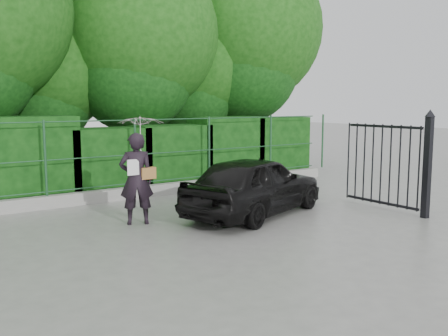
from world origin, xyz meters
TOP-DOWN VIEW (x-y plane):
  - ground at (0.00, 0.00)m, footprint 80.00×80.00m
  - kerb at (0.00, 4.50)m, footprint 14.00×0.25m
  - fence at (0.22, 4.50)m, footprint 14.13×0.06m
  - hedge at (-0.09, 5.50)m, footprint 14.20×1.20m
  - trees at (1.14, 7.74)m, footprint 17.10×6.15m
  - gate at (4.60, -0.72)m, footprint 0.22×2.33m
  - woman at (-0.71, 1.91)m, footprint 1.02×0.95m
  - car at (1.73, 1.16)m, footprint 4.28×2.82m

SIDE VIEW (x-z plane):
  - ground at x=0.00m, z-range 0.00..0.00m
  - kerb at x=0.00m, z-range 0.00..0.30m
  - car at x=1.73m, z-range 0.00..1.35m
  - hedge at x=-0.09m, z-range -0.13..2.16m
  - gate at x=4.60m, z-range 0.01..2.37m
  - fence at x=0.22m, z-range 0.30..2.10m
  - woman at x=-0.71m, z-range 0.31..2.55m
  - trees at x=1.14m, z-range 0.58..8.66m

